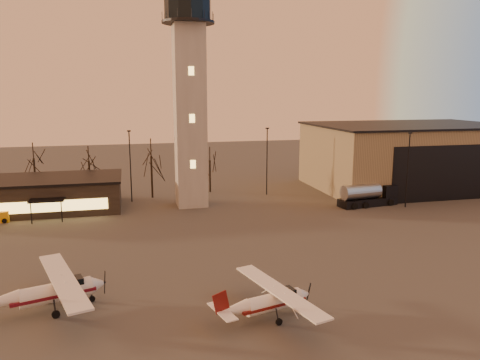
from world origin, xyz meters
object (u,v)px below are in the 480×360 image
at_px(terminal, 22,195).
at_px(fuel_truck, 368,197).
at_px(control_tower, 189,84).
at_px(hangar, 409,156).
at_px(cessna_rear, 58,295).
at_px(cessna_front, 275,304).

distance_m(terminal, fuel_truck, 46.10).
height_order(control_tower, hangar, control_tower).
height_order(cessna_rear, fuel_truck, cessna_rear).
distance_m(hangar, fuel_truck, 16.55).
distance_m(hangar, terminal, 58.11).
relative_size(hangar, terminal, 1.20).
relative_size(hangar, cessna_front, 3.03).
distance_m(control_tower, cessna_rear, 35.46).
bearing_deg(control_tower, cessna_front, -88.08).
height_order(control_tower, fuel_truck, control_tower).
xyz_separation_m(cessna_front, cessna_rear, (-14.73, 4.78, 0.15)).
distance_m(cessna_rear, fuel_truck, 43.56).
bearing_deg(cessna_front, terminal, 108.17).
xyz_separation_m(control_tower, terminal, (-21.99, 1.98, -14.17)).
xyz_separation_m(hangar, cessna_rear, (-49.60, -32.98, -4.05)).
bearing_deg(control_tower, hangar, 6.31).
height_order(terminal, cessna_rear, terminal).
distance_m(hangar, cessna_rear, 59.70).
bearing_deg(hangar, cessna_rear, -146.38).
distance_m(control_tower, cessna_front, 37.13).
bearing_deg(cessna_rear, fuel_truck, 14.78).
height_order(cessna_front, fuel_truck, fuel_truck).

